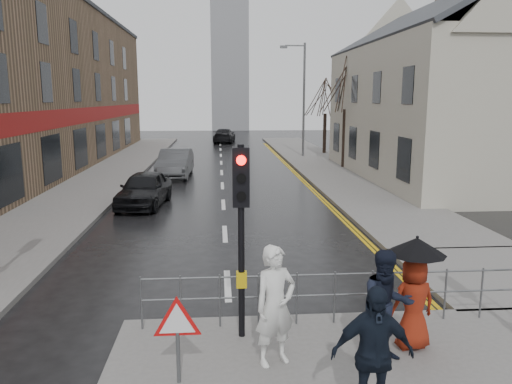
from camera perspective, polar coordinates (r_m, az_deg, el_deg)
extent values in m
plane|color=black|center=(9.09, -2.89, -17.47)|extent=(120.00, 120.00, 0.00)
cube|color=#605E5B|center=(31.94, -15.73, 2.67)|extent=(4.00, 44.00, 0.14)
cube|color=#605E5B|center=(33.95, 7.06, 3.44)|extent=(4.00, 40.00, 0.14)
cube|color=#605E5B|center=(13.55, 25.74, -8.56)|extent=(4.00, 4.20, 0.14)
cube|color=#917053|center=(32.28, -26.32, 10.85)|extent=(8.00, 42.00, 10.00)
cube|color=#B2AD9B|center=(28.74, 20.98, 8.39)|extent=(9.00, 16.00, 7.00)
cube|color=#917053|center=(33.23, 20.57, 18.51)|extent=(0.70, 0.90, 1.80)
cube|color=gray|center=(70.20, -3.04, 14.49)|extent=(5.00, 5.00, 18.00)
cylinder|color=black|center=(8.58, -1.69, -5.90)|extent=(0.11, 0.11, 3.40)
cube|color=black|center=(8.33, -1.74, 1.71)|extent=(0.28, 0.22, 1.00)
cylinder|color=#FF0C07|center=(8.15, -1.70, 3.64)|extent=(0.16, 0.04, 0.16)
cylinder|color=black|center=(8.19, -1.69, 1.56)|extent=(0.16, 0.04, 0.16)
cylinder|color=black|center=(8.24, -1.68, -0.50)|extent=(0.16, 0.04, 0.16)
cube|color=gold|center=(8.79, -1.67, -9.96)|extent=(0.18, 0.14, 0.28)
cylinder|color=#595B5E|center=(9.47, -12.97, -12.27)|extent=(0.04, 0.04, 1.00)
cylinder|color=#595B5E|center=(9.43, 9.04, -9.28)|extent=(7.10, 0.04, 0.04)
cylinder|color=#595B5E|center=(9.58, 8.97, -11.53)|extent=(7.10, 0.04, 0.04)
cylinder|color=#595B5E|center=(7.79, -8.88, -17.98)|extent=(0.06, 0.06, 0.85)
cylinder|color=red|center=(7.56, -9.00, -14.49)|extent=(0.80, 0.03, 0.80)
cylinder|color=white|center=(7.54, -9.01, -14.55)|extent=(0.60, 0.03, 0.60)
cylinder|color=#595B5E|center=(36.54, 5.49, 10.38)|extent=(0.16, 0.16, 8.00)
cylinder|color=#595B5E|center=(36.62, 4.48, 16.35)|extent=(1.40, 0.10, 0.10)
cube|color=#595B5E|center=(36.50, 3.18, 16.23)|extent=(0.50, 0.25, 0.18)
cylinder|color=#2F221A|center=(31.08, 10.04, 6.07)|extent=(0.26, 0.26, 3.50)
cylinder|color=#2F221A|center=(38.98, 7.85, 6.66)|extent=(0.26, 0.26, 3.00)
imported|color=silver|center=(7.98, 2.22, -12.84)|extent=(0.83, 0.71, 1.93)
imported|color=black|center=(8.34, 14.66, -12.52)|extent=(0.93, 0.74, 1.83)
imported|color=maroon|center=(8.90, 17.54, -12.01)|extent=(0.84, 0.61, 1.58)
cylinder|color=black|center=(8.86, 17.58, -11.41)|extent=(0.02, 0.02, 1.78)
cone|color=black|center=(8.58, 17.91, -5.88)|extent=(0.96, 0.96, 0.28)
imported|color=black|center=(6.87, 13.17, -17.63)|extent=(1.08, 0.45, 1.84)
imported|color=black|center=(20.56, -12.66, 0.35)|extent=(2.11, 4.26, 1.40)
imported|color=#3F4143|center=(27.94, -9.22, 3.28)|extent=(1.84, 4.72, 1.53)
imported|color=black|center=(49.29, -3.65, 6.44)|extent=(2.42, 4.90, 1.37)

